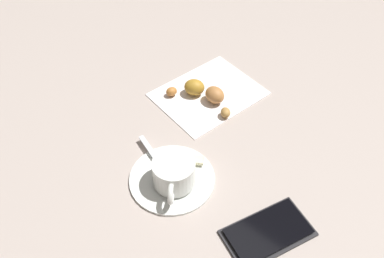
{
  "coord_description": "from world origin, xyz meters",
  "views": [
    {
      "loc": [
        -0.39,
        -0.35,
        0.56
      ],
      "look_at": [
        0.0,
        -0.02,
        0.01
      ],
      "focal_mm": 38.92,
      "sensor_mm": 36.0,
      "label": 1
    }
  ],
  "objects_px": {
    "saucer": "(172,178)",
    "teaspoon": "(166,173)",
    "espresso_cup": "(174,173)",
    "croissant": "(204,93)",
    "sugar_packet": "(184,159)",
    "napkin": "(208,94)",
    "cell_phone": "(268,232)"
  },
  "relations": [
    {
      "from": "napkin",
      "to": "sugar_packet",
      "type": "bearing_deg",
      "value": -154.75
    },
    {
      "from": "sugar_packet",
      "to": "napkin",
      "type": "distance_m",
      "value": 0.18
    },
    {
      "from": "espresso_cup",
      "to": "sugar_packet",
      "type": "relative_size",
      "value": 1.27
    },
    {
      "from": "espresso_cup",
      "to": "croissant",
      "type": "relative_size",
      "value": 0.58
    },
    {
      "from": "napkin",
      "to": "cell_phone",
      "type": "distance_m",
      "value": 0.32
    },
    {
      "from": "saucer",
      "to": "sugar_packet",
      "type": "xyz_separation_m",
      "value": [
        0.04,
        0.01,
        0.01
      ]
    },
    {
      "from": "napkin",
      "to": "saucer",
      "type": "bearing_deg",
      "value": -157.45
    },
    {
      "from": "napkin",
      "to": "croissant",
      "type": "xyz_separation_m",
      "value": [
        -0.02,
        -0.0,
        0.02
      ]
    },
    {
      "from": "croissant",
      "to": "teaspoon",
      "type": "bearing_deg",
      "value": -158.82
    },
    {
      "from": "sugar_packet",
      "to": "napkin",
      "type": "xyz_separation_m",
      "value": [
        0.16,
        0.08,
        -0.01
      ]
    },
    {
      "from": "cell_phone",
      "to": "teaspoon",
      "type": "bearing_deg",
      "value": 96.12
    },
    {
      "from": "teaspoon",
      "to": "cell_phone",
      "type": "relative_size",
      "value": 0.94
    },
    {
      "from": "espresso_cup",
      "to": "cell_phone",
      "type": "bearing_deg",
      "value": -82.01
    },
    {
      "from": "sugar_packet",
      "to": "napkin",
      "type": "height_order",
      "value": "sugar_packet"
    },
    {
      "from": "saucer",
      "to": "espresso_cup",
      "type": "xyz_separation_m",
      "value": [
        -0.01,
        -0.01,
        0.03
      ]
    },
    {
      "from": "espresso_cup",
      "to": "sugar_packet",
      "type": "height_order",
      "value": "espresso_cup"
    },
    {
      "from": "sugar_packet",
      "to": "croissant",
      "type": "relative_size",
      "value": 0.46
    },
    {
      "from": "saucer",
      "to": "espresso_cup",
      "type": "distance_m",
      "value": 0.03
    },
    {
      "from": "napkin",
      "to": "cell_phone",
      "type": "bearing_deg",
      "value": -125.53
    },
    {
      "from": "sugar_packet",
      "to": "saucer",
      "type": "bearing_deg",
      "value": 68.81
    },
    {
      "from": "teaspoon",
      "to": "croissant",
      "type": "xyz_separation_m",
      "value": [
        0.19,
        0.07,
        0.01
      ]
    },
    {
      "from": "saucer",
      "to": "teaspoon",
      "type": "relative_size",
      "value": 1.01
    },
    {
      "from": "teaspoon",
      "to": "napkin",
      "type": "relative_size",
      "value": 0.7
    },
    {
      "from": "espresso_cup",
      "to": "napkin",
      "type": "bearing_deg",
      "value": 24.36
    },
    {
      "from": "croissant",
      "to": "cell_phone",
      "type": "relative_size",
      "value": 0.97
    },
    {
      "from": "espresso_cup",
      "to": "teaspoon",
      "type": "relative_size",
      "value": 0.6
    },
    {
      "from": "espresso_cup",
      "to": "croissant",
      "type": "xyz_separation_m",
      "value": [
        0.19,
        0.09,
        -0.01
      ]
    },
    {
      "from": "cell_phone",
      "to": "espresso_cup",
      "type": "bearing_deg",
      "value": 97.99
    },
    {
      "from": "saucer",
      "to": "teaspoon",
      "type": "xyz_separation_m",
      "value": [
        -0.0,
        0.01,
        0.01
      ]
    },
    {
      "from": "saucer",
      "to": "teaspoon",
      "type": "bearing_deg",
      "value": 105.48
    },
    {
      "from": "sugar_packet",
      "to": "croissant",
      "type": "height_order",
      "value": "croissant"
    },
    {
      "from": "teaspoon",
      "to": "napkin",
      "type": "distance_m",
      "value": 0.22
    }
  ]
}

